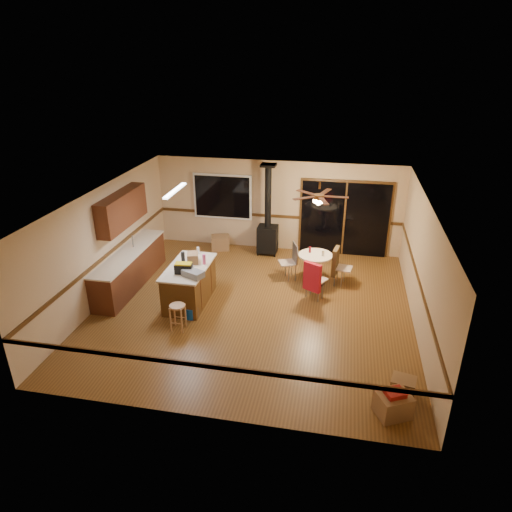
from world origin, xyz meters
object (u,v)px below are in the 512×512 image
(blue_bucket, at_px, (191,312))
(box_corner_b, at_px, (403,386))
(kitchen_island, at_px, (190,284))
(wood_stove, at_px, (268,230))
(bar_stool, at_px, (178,317))
(toolbox_grey, at_px, (193,274))
(chair_right, at_px, (337,262))
(toolbox_black, at_px, (184,269))
(chair_near, at_px, (313,277))
(box_corner_a, at_px, (393,404))
(dining_table, at_px, (315,264))
(chair_left, at_px, (292,257))
(box_under_window, at_px, (220,243))

(blue_bucket, height_order, box_corner_b, box_corner_b)
(kitchen_island, xyz_separation_m, blue_bucket, (0.25, -0.67, -0.32))
(wood_stove, distance_m, bar_stool, 4.41)
(toolbox_grey, distance_m, chair_right, 3.65)
(toolbox_black, bearing_deg, chair_near, 19.09)
(kitchen_island, bearing_deg, chair_right, 25.34)
(chair_near, height_order, box_corner_a, chair_near)
(dining_table, distance_m, chair_right, 0.53)
(chair_left, bearing_deg, box_under_window, 146.82)
(box_under_window, bearing_deg, box_corner_b, -49.42)
(blue_bucket, bearing_deg, dining_table, 40.38)
(toolbox_grey, height_order, bar_stool, toolbox_grey)
(box_under_window, bearing_deg, chair_right, -24.47)
(wood_stove, relative_size, blue_bucket, 8.14)
(wood_stove, xyz_separation_m, chair_right, (1.98, -1.50, -0.13))
(kitchen_island, bearing_deg, box_corner_b, -27.26)
(dining_table, height_order, chair_left, chair_left)
(toolbox_grey, relative_size, box_corner_a, 0.91)
(dining_table, bearing_deg, chair_right, 8.94)
(kitchen_island, xyz_separation_m, wood_stove, (1.30, 3.05, 0.28))
(box_under_window, bearing_deg, wood_stove, -2.02)
(toolbox_black, bearing_deg, box_corner_a, -30.19)
(toolbox_black, height_order, dining_table, toolbox_black)
(kitchen_island, distance_m, chair_near, 2.84)
(chair_near, bearing_deg, toolbox_grey, -156.51)
(wood_stove, distance_m, chair_near, 2.85)
(blue_bucket, xyz_separation_m, chair_right, (3.04, 2.22, 0.47))
(blue_bucket, xyz_separation_m, chair_left, (1.91, 2.28, 0.46))
(box_corner_a, height_order, box_corner_b, box_corner_a)
(chair_near, bearing_deg, dining_table, 90.74)
(toolbox_grey, bearing_deg, box_under_window, 96.15)
(kitchen_island, bearing_deg, wood_stove, 66.91)
(blue_bucket, relative_size, chair_near, 0.44)
(dining_table, bearing_deg, kitchen_island, -151.93)
(toolbox_black, xyz_separation_m, chair_near, (2.76, 0.95, -0.41))
(bar_stool, bearing_deg, blue_bucket, 78.48)
(bar_stool, relative_size, chair_near, 0.83)
(toolbox_black, height_order, blue_bucket, toolbox_black)
(chair_near, bearing_deg, toolbox_black, -160.91)
(chair_left, bearing_deg, box_corner_a, -63.97)
(chair_near, distance_m, chair_right, 1.07)
(kitchen_island, height_order, toolbox_grey, toolbox_grey)
(box_under_window, relative_size, box_corner_a, 1.00)
(kitchen_island, xyz_separation_m, chair_right, (3.28, 1.55, 0.14))
(chair_right, bearing_deg, box_under_window, 155.53)
(wood_stove, xyz_separation_m, box_corner_b, (3.25, -5.39, -0.57))
(wood_stove, distance_m, box_corner_a, 6.67)
(bar_stool, xyz_separation_m, dining_table, (2.62, 2.66, 0.24))
(dining_table, relative_size, box_corner_b, 2.12)
(kitchen_island, bearing_deg, chair_near, 12.46)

